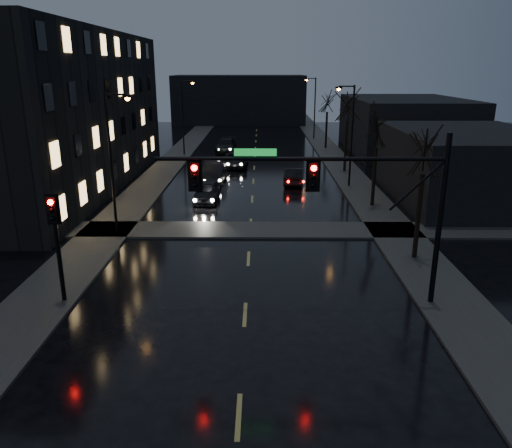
{
  "coord_description": "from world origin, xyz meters",
  "views": [
    {
      "loc": [
        0.58,
        -9.64,
        9.3
      ],
      "look_at": [
        0.42,
        9.72,
        3.2
      ],
      "focal_mm": 35.0,
      "sensor_mm": 36.0,
      "label": 1
    }
  ],
  "objects_px": {
    "oncoming_car_c": "(236,160)",
    "lead_car": "(294,176)",
    "oncoming_car_b": "(214,173)",
    "oncoming_car_a": "(207,191)",
    "oncoming_car_d": "(226,145)"
  },
  "relations": [
    {
      "from": "oncoming_car_b",
      "to": "oncoming_car_c",
      "type": "bearing_deg",
      "value": 80.91
    },
    {
      "from": "oncoming_car_d",
      "to": "lead_car",
      "type": "xyz_separation_m",
      "value": [
        6.76,
        -16.47,
        -0.07
      ]
    },
    {
      "from": "oncoming_car_c",
      "to": "oncoming_car_d",
      "type": "distance_m",
      "value": 9.15
    },
    {
      "from": "oncoming_car_c",
      "to": "oncoming_car_a",
      "type": "bearing_deg",
      "value": -95.59
    },
    {
      "from": "oncoming_car_a",
      "to": "lead_car",
      "type": "height_order",
      "value": "oncoming_car_a"
    },
    {
      "from": "oncoming_car_a",
      "to": "lead_car",
      "type": "distance_m",
      "value": 8.71
    },
    {
      "from": "oncoming_car_c",
      "to": "lead_car",
      "type": "bearing_deg",
      "value": -54.28
    },
    {
      "from": "oncoming_car_a",
      "to": "oncoming_car_d",
      "type": "bearing_deg",
      "value": 90.45
    },
    {
      "from": "oncoming_car_c",
      "to": "oncoming_car_d",
      "type": "xyz_separation_m",
      "value": [
        -1.56,
        9.01,
        0.06
      ]
    },
    {
      "from": "oncoming_car_b",
      "to": "lead_car",
      "type": "bearing_deg",
      "value": -3.03
    },
    {
      "from": "lead_car",
      "to": "oncoming_car_b",
      "type": "bearing_deg",
      "value": 0.65
    },
    {
      "from": "oncoming_car_c",
      "to": "oncoming_car_b",
      "type": "bearing_deg",
      "value": -101.47
    },
    {
      "from": "oncoming_car_a",
      "to": "oncoming_car_b",
      "type": "xyz_separation_m",
      "value": [
        0.0,
        6.33,
        0.06
      ]
    },
    {
      "from": "oncoming_car_b",
      "to": "oncoming_car_c",
      "type": "height_order",
      "value": "oncoming_car_b"
    },
    {
      "from": "oncoming_car_a",
      "to": "oncoming_car_c",
      "type": "bearing_deg",
      "value": 83.77
    }
  ]
}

